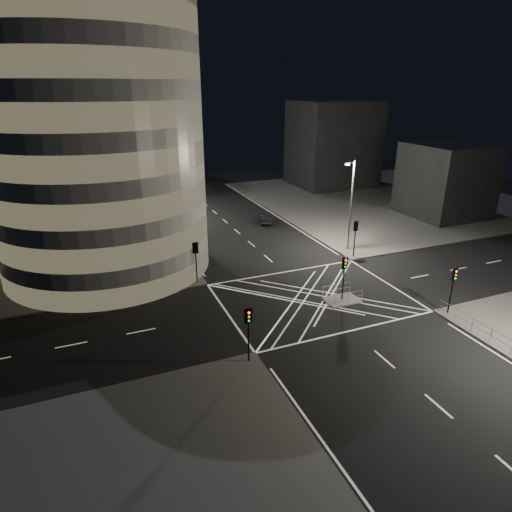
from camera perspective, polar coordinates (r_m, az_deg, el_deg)
name	(u,v)px	position (r m, az deg, el deg)	size (l,w,h in m)	color
ground	(313,297)	(38.56, 7.63, -5.50)	(120.00, 120.00, 0.00)	black
sidewalk_far_right	(386,198)	(75.28, 16.98, 7.36)	(42.00, 42.00, 0.15)	#54524F
central_island	(342,300)	(38.37, 11.35, -5.78)	(3.00, 2.00, 0.15)	slate
office_tower_curved	(42,139)	(48.65, -26.61, 13.78)	(30.00, 29.00, 27.20)	#9A9891
office_block_rear	(43,133)	(71.99, -26.49, 14.47)	(24.00, 16.00, 22.00)	#9A9891
building_right_far	(333,144)	(82.64, 10.18, 14.52)	(14.00, 12.00, 15.00)	black
building_right_near	(446,180)	(66.98, 23.98, 9.23)	(10.00, 10.00, 10.00)	black
building_far_end	(151,133)	(89.01, -13.79, 15.62)	(18.00, 8.00, 18.00)	black
tree_a	(171,230)	(41.20, -11.24, 3.36)	(3.81, 3.81, 6.89)	black
tree_b	(160,214)	(46.85, -12.73, 5.50)	(5.21, 5.21, 7.71)	black
tree_c	(150,198)	(52.52, -13.93, 7.49)	(4.23, 4.23, 7.48)	black
tree_d	(142,185)	(58.25, -14.90, 9.08)	(5.08, 5.08, 8.27)	black
tree_e	(137,185)	(64.33, -15.57, 9.06)	(3.90, 3.90, 6.40)	black
traffic_signal_fl	(196,255)	(40.14, -8.04, 0.16)	(0.55, 0.22, 4.00)	black
traffic_signal_nl	(248,325)	(28.41, -1.02, -9.20)	(0.55, 0.22, 4.00)	black
traffic_signal_fr	(355,232)	(47.20, 13.11, 3.11)	(0.55, 0.22, 4.00)	black
traffic_signal_nr	(453,282)	(37.72, 24.81, -3.18)	(0.55, 0.22, 4.00)	black
traffic_signal_island	(344,270)	(37.16, 11.67, -1.89)	(0.55, 0.22, 4.00)	black
street_lamp_left_near	(175,214)	(44.00, -10.74, 5.54)	(1.25, 0.25, 10.00)	slate
street_lamp_left_far	(147,180)	(61.29, -14.32, 9.78)	(1.25, 0.25, 10.00)	slate
street_lamp_right_far	(351,203)	(48.54, 12.53, 6.91)	(1.25, 0.25, 10.00)	slate
railing_near_right	(501,341)	(35.38, 29.87, -9.85)	(0.06, 11.70, 1.10)	slate
railing_island_south	(348,298)	(37.43, 12.17, -5.51)	(2.80, 0.06, 1.10)	slate
railing_island_north	(337,289)	(38.75, 10.70, -4.40)	(2.80, 0.06, 1.10)	slate
sedan	(265,218)	(58.91, 1.25, 5.09)	(1.43, 4.09, 1.35)	black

